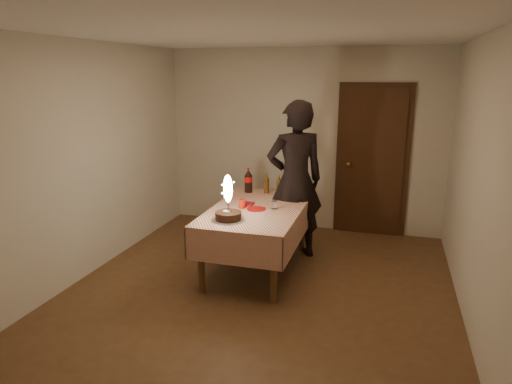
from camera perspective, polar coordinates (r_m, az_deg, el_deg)
ground at (r=4.95m, az=0.37°, el=-12.30°), size 4.00×4.50×0.01m
room_shell at (r=4.51m, az=1.09°, el=7.15°), size 4.04×4.54×2.62m
dining_table at (r=5.24m, az=0.16°, el=-3.03°), size 1.02×1.72×0.75m
birthday_cake at (r=4.76m, az=-3.49°, el=-2.15°), size 0.34×0.34×0.48m
red_plate at (r=5.15m, az=0.05°, el=-2.13°), size 0.22×0.22×0.01m
red_cup at (r=5.19m, az=-1.73°, el=-1.47°), size 0.08×0.08×0.10m
clear_cup at (r=5.16m, az=2.33°, el=-1.63°), size 0.07×0.07×0.09m
napkin_stack at (r=5.33m, az=-1.17°, el=-1.50°), size 0.15×0.15×0.02m
cola_bottle at (r=5.86m, az=-0.95°, el=1.44°), size 0.10×0.10×0.32m
amber_bottle_left at (r=5.82m, az=1.33°, el=1.00°), size 0.06×0.06×0.26m
amber_bottle_right at (r=5.74m, az=4.10°, el=0.77°), size 0.06×0.06×0.26m
amber_bottle_mid at (r=5.75m, az=2.91°, el=0.81°), size 0.06×0.06×0.26m
photographer at (r=5.57m, az=4.90°, el=1.44°), size 0.85×0.75×1.95m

